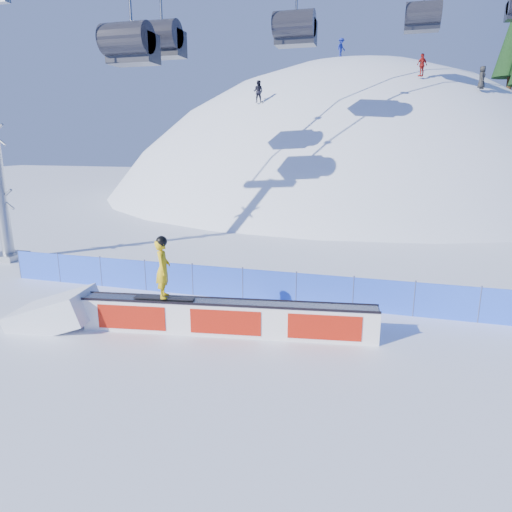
# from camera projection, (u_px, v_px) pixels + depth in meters

# --- Properties ---
(ground) EXTENTS (160.00, 160.00, 0.00)m
(ground) POSITION_uv_depth(u_px,v_px,m) (228.00, 357.00, 12.48)
(ground) COLOR white
(ground) RESTS_ON ground
(snow_hill) EXTENTS (64.00, 64.00, 64.00)m
(snow_hill) POSITION_uv_depth(u_px,v_px,m) (343.00, 339.00, 56.06)
(snow_hill) COLOR white
(snow_hill) RESTS_ON ground
(safety_fence) EXTENTS (22.05, 0.05, 1.30)m
(safety_fence) POSITION_uv_depth(u_px,v_px,m) (269.00, 287.00, 16.53)
(safety_fence) COLOR blue
(safety_fence) RESTS_ON ground
(rail_box) EXTENTS (8.97, 1.94, 1.08)m
(rail_box) POSITION_uv_depth(u_px,v_px,m) (227.00, 318.00, 13.80)
(rail_box) COLOR white
(rail_box) RESTS_ON ground
(snow_ramp) EXTENTS (2.89, 2.04, 1.67)m
(snow_ramp) POSITION_uv_depth(u_px,v_px,m) (56.00, 325.00, 14.64)
(snow_ramp) COLOR white
(snow_ramp) RESTS_ON ground
(snowboarder) EXTENTS (1.88, 0.76, 1.94)m
(snowboarder) POSITION_uv_depth(u_px,v_px,m) (163.00, 268.00, 13.67)
(snowboarder) COLOR black
(snowboarder) RESTS_ON rail_box
(distant_skiers) EXTENTS (17.24, 12.61, 6.64)m
(distant_skiers) POSITION_uv_depth(u_px,v_px,m) (364.00, 67.00, 37.89)
(distant_skiers) COLOR black
(distant_skiers) RESTS_ON ground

